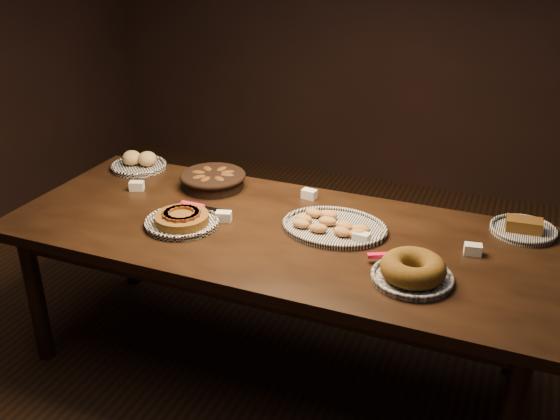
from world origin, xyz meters
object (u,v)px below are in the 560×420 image
at_px(madeleine_platter, 333,226).
at_px(bundt_cake_plate, 412,271).
at_px(apple_tart_plate, 182,220).
at_px(buffet_table, 274,243).

bearing_deg(madeleine_platter, bundt_cake_plate, -25.87).
height_order(madeleine_platter, bundt_cake_plate, bundt_cake_plate).
relative_size(madeleine_platter, bundt_cake_plate, 1.30).
height_order(apple_tart_plate, madeleine_platter, apple_tart_plate).
distance_m(apple_tart_plate, madeleine_platter, 0.67).
xyz_separation_m(madeleine_platter, bundt_cake_plate, (0.41, -0.28, 0.02)).
relative_size(apple_tart_plate, madeleine_platter, 0.74).
distance_m(apple_tart_plate, bundt_cake_plate, 1.05).
xyz_separation_m(apple_tart_plate, madeleine_platter, (0.64, 0.21, -0.01)).
xyz_separation_m(buffet_table, madeleine_platter, (0.25, 0.09, 0.09)).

